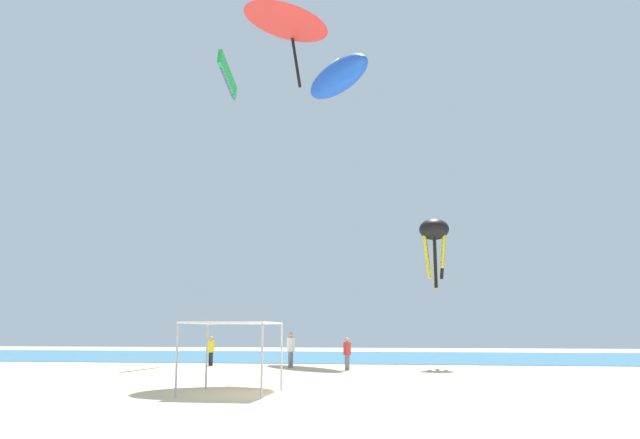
% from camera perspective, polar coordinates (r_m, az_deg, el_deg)
% --- Properties ---
extents(ground, '(110.00, 110.00, 0.10)m').
position_cam_1_polar(ground, '(20.35, -2.23, -15.61)').
color(ground, beige).
extents(ocean_strip, '(110.00, 22.69, 0.03)m').
position_cam_1_polar(ocean_strip, '(49.84, 4.25, -12.14)').
color(ocean_strip, teal).
rests_on(ocean_strip, ground).
extents(canopy_tent, '(2.71, 2.90, 2.25)m').
position_cam_1_polar(canopy_tent, '(21.04, -7.80, -9.42)').
color(canopy_tent, '#B2B2B7').
rests_on(canopy_tent, ground).
extents(person_near_tent, '(0.45, 0.50, 1.88)m').
position_cam_1_polar(person_near_tent, '(34.96, -2.64, -11.34)').
color(person_near_tent, slate).
rests_on(person_near_tent, ground).
extents(person_leftmost, '(0.39, 0.39, 1.65)m').
position_cam_1_polar(person_leftmost, '(37.58, -9.73, -11.31)').
color(person_leftmost, black).
rests_on(person_leftmost, ground).
extents(person_central, '(0.39, 0.43, 1.63)m').
position_cam_1_polar(person_central, '(33.26, 2.44, -11.66)').
color(person_central, slate).
rests_on(person_central, ground).
extents(kite_delta_red, '(4.72, 4.66, 4.19)m').
position_cam_1_polar(kite_delta_red, '(35.06, -2.90, 17.80)').
color(kite_delta_red, red).
extents(kite_parafoil_green, '(0.38, 4.29, 2.60)m').
position_cam_1_polar(kite_parafoil_green, '(48.88, -8.29, 12.60)').
color(kite_parafoil_green, green).
extents(kite_inflatable_blue, '(6.91, 7.95, 3.15)m').
position_cam_1_polar(kite_inflatable_blue, '(49.74, 1.59, 12.63)').
color(kite_inflatable_blue, blue).
extents(kite_octopus_black, '(2.32, 2.32, 4.00)m').
position_cam_1_polar(kite_octopus_black, '(36.89, 10.18, -1.20)').
color(kite_octopus_black, black).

